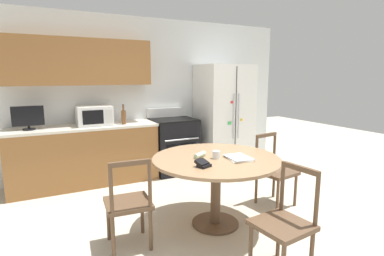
{
  "coord_description": "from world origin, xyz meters",
  "views": [
    {
      "loc": [
        -1.67,
        -2.37,
        1.63
      ],
      "look_at": [
        0.09,
        1.15,
        0.95
      ],
      "focal_mm": 28.0,
      "sensor_mm": 36.0,
      "label": 1
    }
  ],
  "objects_px": {
    "refrigerator": "(224,116)",
    "oven_range": "(174,145)",
    "counter_bottle": "(124,117)",
    "microwave": "(94,116)",
    "countertop_tv": "(28,117)",
    "dining_chair_right": "(275,171)",
    "dining_chair_near": "(284,224)",
    "wallet": "(203,164)",
    "candle_glass": "(216,155)",
    "dining_chair_left": "(129,204)"
  },
  "relations": [
    {
      "from": "counter_bottle",
      "to": "dining_chair_right",
      "type": "distance_m",
      "value": 2.37
    },
    {
      "from": "countertop_tv",
      "to": "dining_chair_near",
      "type": "height_order",
      "value": "countertop_tv"
    },
    {
      "from": "oven_range",
      "to": "countertop_tv",
      "type": "xyz_separation_m",
      "value": [
        -2.16,
        0.01,
        0.61
      ]
    },
    {
      "from": "refrigerator",
      "to": "oven_range",
      "type": "xyz_separation_m",
      "value": [
        -0.97,
        0.06,
        -0.45
      ]
    },
    {
      "from": "counter_bottle",
      "to": "dining_chair_right",
      "type": "height_order",
      "value": "counter_bottle"
    },
    {
      "from": "refrigerator",
      "to": "oven_range",
      "type": "bearing_deg",
      "value": 176.3
    },
    {
      "from": "countertop_tv",
      "to": "dining_chair_left",
      "type": "relative_size",
      "value": 0.44
    },
    {
      "from": "dining_chair_right",
      "to": "wallet",
      "type": "bearing_deg",
      "value": 7.92
    },
    {
      "from": "dining_chair_right",
      "to": "candle_glass",
      "type": "bearing_deg",
      "value": 1.36
    },
    {
      "from": "refrigerator",
      "to": "dining_chair_right",
      "type": "distance_m",
      "value": 1.85
    },
    {
      "from": "wallet",
      "to": "candle_glass",
      "type": "bearing_deg",
      "value": 36.58
    },
    {
      "from": "refrigerator",
      "to": "microwave",
      "type": "xyz_separation_m",
      "value": [
        -2.24,
        0.1,
        0.13
      ]
    },
    {
      "from": "refrigerator",
      "to": "wallet",
      "type": "relative_size",
      "value": 11.44
    },
    {
      "from": "dining_chair_near",
      "to": "dining_chair_right",
      "type": "bearing_deg",
      "value": -45.01
    },
    {
      "from": "dining_chair_left",
      "to": "refrigerator",
      "type": "bearing_deg",
      "value": 44.19
    },
    {
      "from": "dining_chair_near",
      "to": "countertop_tv",
      "type": "bearing_deg",
      "value": 26.59
    },
    {
      "from": "dining_chair_right",
      "to": "candle_glass",
      "type": "distance_m",
      "value": 1.06
    },
    {
      "from": "counter_bottle",
      "to": "dining_chair_near",
      "type": "xyz_separation_m",
      "value": [
        0.61,
        -2.85,
        -0.58
      ]
    },
    {
      "from": "countertop_tv",
      "to": "dining_chair_right",
      "type": "xyz_separation_m",
      "value": [
        2.78,
        -1.83,
        -0.64
      ]
    },
    {
      "from": "counter_bottle",
      "to": "candle_glass",
      "type": "relative_size",
      "value": 3.78
    },
    {
      "from": "oven_range",
      "to": "dining_chair_near",
      "type": "distance_m",
      "value": 2.93
    },
    {
      "from": "refrigerator",
      "to": "dining_chair_near",
      "type": "bearing_deg",
      "value": -113.06
    },
    {
      "from": "oven_range",
      "to": "dining_chair_left",
      "type": "xyz_separation_m",
      "value": [
        -1.3,
        -1.97,
        -0.03
      ]
    },
    {
      "from": "dining_chair_right",
      "to": "microwave",
      "type": "bearing_deg",
      "value": -53.01
    },
    {
      "from": "oven_range",
      "to": "counter_bottle",
      "type": "height_order",
      "value": "counter_bottle"
    },
    {
      "from": "microwave",
      "to": "counter_bottle",
      "type": "relative_size",
      "value": 1.64
    },
    {
      "from": "oven_range",
      "to": "dining_chair_right",
      "type": "height_order",
      "value": "oven_range"
    },
    {
      "from": "dining_chair_left",
      "to": "dining_chair_right",
      "type": "xyz_separation_m",
      "value": [
        1.93,
        0.15,
        0.0
      ]
    },
    {
      "from": "refrigerator",
      "to": "microwave",
      "type": "height_order",
      "value": "refrigerator"
    },
    {
      "from": "counter_bottle",
      "to": "refrigerator",
      "type": "bearing_deg",
      "value": 0.38
    },
    {
      "from": "dining_chair_left",
      "to": "dining_chair_right",
      "type": "relative_size",
      "value": 1.0
    },
    {
      "from": "refrigerator",
      "to": "dining_chair_left",
      "type": "xyz_separation_m",
      "value": [
        -2.27,
        -1.91,
        -0.48
      ]
    },
    {
      "from": "countertop_tv",
      "to": "wallet",
      "type": "xyz_separation_m",
      "value": [
        1.54,
        -2.2,
        -0.28
      ]
    },
    {
      "from": "countertop_tv",
      "to": "dining_chair_right",
      "type": "relative_size",
      "value": 0.44
    },
    {
      "from": "dining_chair_near",
      "to": "wallet",
      "type": "height_order",
      "value": "dining_chair_near"
    },
    {
      "from": "counter_bottle",
      "to": "dining_chair_near",
      "type": "height_order",
      "value": "counter_bottle"
    },
    {
      "from": "microwave",
      "to": "oven_range",
      "type": "bearing_deg",
      "value": -1.91
    },
    {
      "from": "microwave",
      "to": "refrigerator",
      "type": "bearing_deg",
      "value": -2.68
    },
    {
      "from": "counter_bottle",
      "to": "wallet",
      "type": "bearing_deg",
      "value": -83.45
    },
    {
      "from": "oven_range",
      "to": "microwave",
      "type": "distance_m",
      "value": 1.4
    },
    {
      "from": "candle_glass",
      "to": "oven_range",
      "type": "bearing_deg",
      "value": 79.95
    },
    {
      "from": "refrigerator",
      "to": "dining_chair_left",
      "type": "distance_m",
      "value": 3.0
    },
    {
      "from": "microwave",
      "to": "dining_chair_left",
      "type": "height_order",
      "value": "microwave"
    },
    {
      "from": "dining_chair_near",
      "to": "dining_chair_right",
      "type": "xyz_separation_m",
      "value": [
        0.88,
        1.1,
        0.0
      ]
    },
    {
      "from": "counter_bottle",
      "to": "dining_chair_near",
      "type": "relative_size",
      "value": 0.34
    },
    {
      "from": "dining_chair_near",
      "to": "dining_chair_left",
      "type": "relative_size",
      "value": 1.0
    },
    {
      "from": "counter_bottle",
      "to": "dining_chair_left",
      "type": "distance_m",
      "value": 2.03
    },
    {
      "from": "oven_range",
      "to": "microwave",
      "type": "bearing_deg",
      "value": 178.09
    },
    {
      "from": "refrigerator",
      "to": "countertop_tv",
      "type": "bearing_deg",
      "value": 178.73
    },
    {
      "from": "candle_glass",
      "to": "counter_bottle",
      "type": "bearing_deg",
      "value": 104.87
    }
  ]
}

